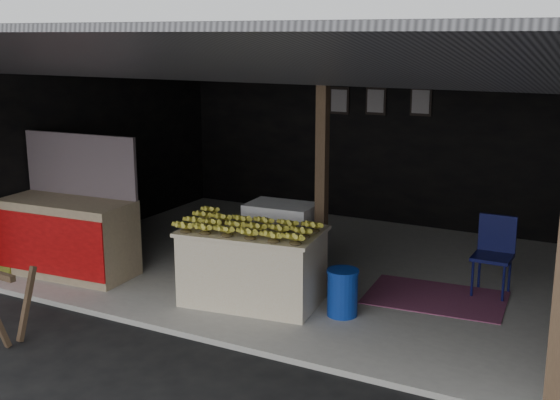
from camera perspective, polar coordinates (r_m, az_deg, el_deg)
The scene contains 11 objects.
ground at distance 6.93m, azimuth -5.81°, elevation -11.57°, with size 80.00×80.00×0.00m, color black.
concrete_slab at distance 8.95m, azimuth 3.19°, elevation -5.49°, with size 7.00×5.00×0.06m, color gray.
shophouse at distance 8.80m, azimuth 4.25°, elevation 7.99°, with size 7.40×7.29×3.02m.
banana_table at distance 7.62m, azimuth -2.23°, elevation -5.36°, with size 1.60×1.11×0.82m.
banana_pile at distance 7.48m, azimuth -2.27°, elevation -1.81°, with size 1.37×0.82×0.16m, color yellow, non-canonical shape.
white_crate at distance 8.42m, azimuth 0.10°, elevation -3.28°, with size 0.84×0.60×0.89m.
neighbor_stall at distance 8.88m, azimuth -16.82°, elevation -2.60°, with size 1.68×0.85×1.68m.
water_barrel at distance 7.35m, azimuth 5.10°, elevation -7.61°, with size 0.32×0.32×0.47m, color navy.
plastic_chair at distance 8.22m, azimuth 17.05°, elevation -3.77°, with size 0.42×0.42×0.88m.
magenta_rug at distance 8.05m, azimuth 12.54°, elevation -7.73°, with size 1.50×1.00×0.01m, color maroon.
picture_frames at distance 10.79m, azimuth 7.97°, elevation 7.97°, with size 1.62×0.04×0.46m.
Camera 1 is at (3.57, -5.19, 2.91)m, focal length 45.00 mm.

